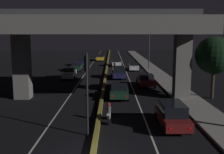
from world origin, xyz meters
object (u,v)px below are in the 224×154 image
at_px(car_dark_blue_fourth, 118,72).
at_px(car_white_lead_oncoming, 69,73).
at_px(street_lamp, 147,45).
at_px(car_white_fifth, 133,66).
at_px(car_dark_green_second_oncoming, 76,67).
at_px(car_dark_red_lead, 171,114).
at_px(traffic_light_left_of_median, 86,80).
at_px(motorcycle_white_filtering_near, 108,114).
at_px(car_white_sixth, 116,63).
at_px(car_taxi_yellow_fourth_oncoming, 100,58).
at_px(car_dark_blue_third_oncoming, 81,62).
at_px(car_dark_red_third, 145,80).
at_px(car_dark_green_second, 119,91).

xyz_separation_m(car_dark_blue_fourth, car_white_lead_oncoming, (-7.21, -0.50, -0.04)).
height_order(street_lamp, car_white_fifth, street_lamp).
relative_size(street_lamp, car_dark_green_second_oncoming, 1.89).
relative_size(car_dark_red_lead, car_white_lead_oncoming, 1.06).
relative_size(traffic_light_left_of_median, motorcycle_white_filtering_near, 2.82).
xyz_separation_m(car_dark_red_lead, car_white_lead_oncoming, (-10.41, 20.39, -0.04)).
distance_m(car_white_sixth, car_taxi_yellow_fourth_oncoming, 12.39).
height_order(car_dark_red_lead, car_white_fifth, car_dark_red_lead).
relative_size(car_white_sixth, car_dark_blue_third_oncoming, 0.88).
height_order(traffic_light_left_of_median, motorcycle_white_filtering_near, traffic_light_left_of_median).
bearing_deg(car_dark_green_second_oncoming, car_dark_red_third, 36.65).
relative_size(car_dark_red_lead, car_dark_blue_fourth, 0.98).
distance_m(traffic_light_left_of_median, motorcycle_white_filtering_near, 4.13).
distance_m(car_dark_blue_fourth, car_dark_green_second_oncoming, 10.80).
bearing_deg(car_dark_green_second, car_white_lead_oncoming, 32.64).
bearing_deg(car_dark_blue_third_oncoming, traffic_light_left_of_median, 7.40).
xyz_separation_m(car_dark_blue_fourth, car_white_fifth, (2.99, 8.90, -0.17)).
distance_m(car_dark_red_lead, car_dark_green_second, 9.17).
xyz_separation_m(car_dark_red_third, car_white_sixth, (-3.30, 21.78, -0.05)).
height_order(car_dark_green_second, car_dark_blue_fourth, car_dark_blue_fourth).
relative_size(car_white_sixth, car_white_lead_oncoming, 0.98).
xyz_separation_m(car_dark_blue_fourth, car_taxi_yellow_fourth_oncoming, (-3.87, 27.19, -0.12)).
bearing_deg(car_dark_blue_third_oncoming, car_dark_green_second, 14.29).
relative_size(car_dark_green_second, car_white_sixth, 1.06).
relative_size(car_dark_red_lead, car_white_sixth, 1.07).
bearing_deg(car_dark_green_second, car_white_fifth, -6.42).
bearing_deg(street_lamp, car_dark_blue_fourth, -119.17).
relative_size(traffic_light_left_of_median, car_dark_blue_third_oncoming, 1.14).
height_order(car_white_sixth, motorcycle_white_filtering_near, motorcycle_white_filtering_near).
height_order(car_dark_red_lead, car_dark_blue_third_oncoming, car_dark_red_lead).
distance_m(car_dark_green_second, car_white_lead_oncoming, 13.79).
distance_m(car_dark_blue_fourth, motorcycle_white_filtering_near, 19.90).
height_order(car_dark_blue_third_oncoming, car_taxi_yellow_fourth_oncoming, car_dark_blue_third_oncoming).
distance_m(car_dark_blue_fourth, car_white_sixth, 15.39).
height_order(car_white_fifth, car_white_lead_oncoming, car_white_lead_oncoming).
bearing_deg(car_white_sixth, car_dark_blue_fourth, 178.75).
xyz_separation_m(car_dark_red_third, car_dark_blue_fourth, (-3.23, 6.39, 0.08)).
bearing_deg(street_lamp, car_white_lead_oncoming, -140.74).
bearing_deg(traffic_light_left_of_median, car_white_sixth, 86.29).
xyz_separation_m(car_dark_green_second, car_dark_green_second_oncoming, (-7.09, 20.34, 0.02)).
bearing_deg(car_white_lead_oncoming, motorcycle_white_filtering_near, 16.13).
relative_size(car_white_fifth, car_dark_blue_third_oncoming, 1.00).
bearing_deg(car_dark_green_second_oncoming, car_dark_blue_third_oncoming, -179.70).
bearing_deg(motorcycle_white_filtering_near, car_white_sixth, 0.24).
bearing_deg(car_white_sixth, traffic_light_left_of_median, 174.78).
bearing_deg(traffic_light_left_of_median, car_dark_red_lead, 14.83).
relative_size(car_dark_red_third, car_white_fifth, 0.87).
height_order(car_white_fifth, car_dark_green_second_oncoming, car_dark_green_second_oncoming).
relative_size(street_lamp, car_white_fifth, 1.64).
xyz_separation_m(car_dark_red_lead, car_taxi_yellow_fourth_oncoming, (-7.07, 48.09, -0.12)).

